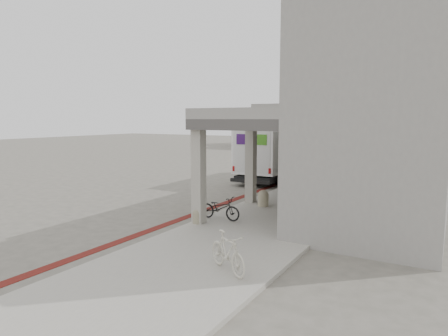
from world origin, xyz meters
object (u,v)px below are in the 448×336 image
Objects in this scene: bench at (304,213)px; bicycle_black at (220,208)px; fedex_truck at (276,150)px; utility_cabinet at (333,187)px; bicycle_cream at (228,252)px.

bench is 2.94m from bicycle_black.
fedex_truck is 6.98× the size of utility_cabinet.
bicycle_black is 1.01× the size of bicycle_cream.
utility_cabinet reaches higher than bicycle_black.
utility_cabinet is 9.71m from bicycle_cream.
bicycle_black is at bearing 64.21° from bicycle_cream.
utility_cabinet is (-0.17, 4.38, 0.25)m from bench.
fedex_truck reaches higher than bicycle_black.
utility_cabinet is at bearing 88.26° from bench.
bench is 1.18× the size of bicycle_cream.
fedex_truck is 4.93× the size of bicycle_cream.
utility_cabinet reaches higher than bicycle_cream.
bicycle_black is at bearing -113.94° from utility_cabinet.
bicycle_black is at bearing -78.63° from fedex_truck.
bicycle_black is at bearing -159.07° from bench.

